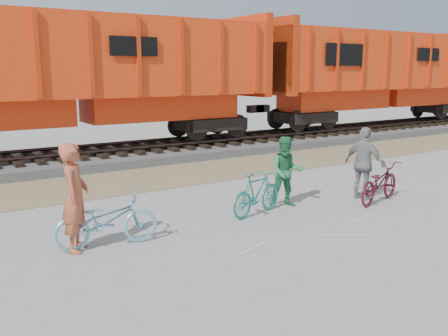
{
  "coord_description": "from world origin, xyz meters",
  "views": [
    {
      "loc": [
        -6.1,
        -7.55,
        3.09
      ],
      "look_at": [
        -0.17,
        1.5,
        0.97
      ],
      "focal_mm": 40.0,
      "sensor_mm": 36.0,
      "label": 1
    }
  ],
  "objects_px": {
    "hopper_car_center": "(76,73)",
    "person_woman": "(364,163)",
    "hopper_car_right": "(381,72)",
    "bicycle_blue": "(106,220)",
    "person_solo": "(75,198)",
    "bicycle_teal": "(257,194)",
    "bicycle_maroon": "(379,183)",
    "person_man": "(286,172)"
  },
  "relations": [
    {
      "from": "hopper_car_right",
      "to": "bicycle_teal",
      "type": "xyz_separation_m",
      "value": [
        -13.7,
        -8.16,
        -2.53
      ]
    },
    {
      "from": "bicycle_teal",
      "to": "hopper_car_right",
      "type": "bearing_deg",
      "value": -74.17
    },
    {
      "from": "person_man",
      "to": "person_woman",
      "type": "relative_size",
      "value": 0.92
    },
    {
      "from": "hopper_car_right",
      "to": "bicycle_maroon",
      "type": "bearing_deg",
      "value": -140.02
    },
    {
      "from": "hopper_car_right",
      "to": "person_man",
      "type": "relative_size",
      "value": 8.62
    },
    {
      "from": "bicycle_maroon",
      "to": "person_solo",
      "type": "distance_m",
      "value": 7.07
    },
    {
      "from": "hopper_car_right",
      "to": "hopper_car_center",
      "type": "bearing_deg",
      "value": 180.0
    },
    {
      "from": "hopper_car_center",
      "to": "hopper_car_right",
      "type": "distance_m",
      "value": 15.0
    },
    {
      "from": "bicycle_blue",
      "to": "person_woman",
      "type": "relative_size",
      "value": 1.04
    },
    {
      "from": "hopper_car_right",
      "to": "person_solo",
      "type": "height_order",
      "value": "hopper_car_right"
    },
    {
      "from": "bicycle_maroon",
      "to": "person_woman",
      "type": "relative_size",
      "value": 1.02
    },
    {
      "from": "hopper_car_right",
      "to": "bicycle_blue",
      "type": "xyz_separation_m",
      "value": [
        -17.13,
        -8.31,
        -2.52
      ]
    },
    {
      "from": "bicycle_teal",
      "to": "person_solo",
      "type": "bearing_deg",
      "value": 75.66
    },
    {
      "from": "hopper_car_right",
      "to": "person_woman",
      "type": "xyz_separation_m",
      "value": [
        -10.71,
        -8.5,
        -2.12
      ]
    },
    {
      "from": "person_solo",
      "to": "person_man",
      "type": "xyz_separation_m",
      "value": [
        4.93,
        0.24,
        -0.14
      ]
    },
    {
      "from": "hopper_car_right",
      "to": "person_man",
      "type": "bearing_deg",
      "value": -147.91
    },
    {
      "from": "bicycle_teal",
      "to": "bicycle_maroon",
      "type": "xyz_separation_m",
      "value": [
        3.08,
        -0.74,
        0.0
      ]
    },
    {
      "from": "person_solo",
      "to": "bicycle_maroon",
      "type": "bearing_deg",
      "value": -66.87
    },
    {
      "from": "hopper_car_center",
      "to": "bicycle_maroon",
      "type": "bearing_deg",
      "value": -63.77
    },
    {
      "from": "hopper_car_center",
      "to": "bicycle_maroon",
      "type": "height_order",
      "value": "hopper_car_center"
    },
    {
      "from": "hopper_car_center",
      "to": "person_woman",
      "type": "distance_m",
      "value": 9.75
    },
    {
      "from": "bicycle_blue",
      "to": "person_woman",
      "type": "bearing_deg",
      "value": -84.62
    },
    {
      "from": "person_man",
      "to": "bicycle_maroon",
      "type": "bearing_deg",
      "value": 4.97
    },
    {
      "from": "hopper_car_center",
      "to": "bicycle_teal",
      "type": "xyz_separation_m",
      "value": [
        1.3,
        -8.16,
        -2.53
      ]
    },
    {
      "from": "bicycle_blue",
      "to": "bicycle_maroon",
      "type": "distance_m",
      "value": 6.55
    },
    {
      "from": "bicycle_teal",
      "to": "bicycle_maroon",
      "type": "height_order",
      "value": "bicycle_maroon"
    },
    {
      "from": "hopper_car_center",
      "to": "hopper_car_right",
      "type": "bearing_deg",
      "value": 0.0
    },
    {
      "from": "bicycle_maroon",
      "to": "hopper_car_right",
      "type": "bearing_deg",
      "value": -65.53
    },
    {
      "from": "person_solo",
      "to": "person_woman",
      "type": "relative_size",
      "value": 1.07
    },
    {
      "from": "hopper_car_center",
      "to": "hopper_car_right",
      "type": "xyz_separation_m",
      "value": [
        15.0,
        0.0,
        0.0
      ]
    },
    {
      "from": "bicycle_teal",
      "to": "bicycle_maroon",
      "type": "bearing_deg",
      "value": -118.42
    },
    {
      "from": "hopper_car_center",
      "to": "person_solo",
      "type": "xyz_separation_m",
      "value": [
        -2.63,
        -8.21,
        -2.06
      ]
    },
    {
      "from": "hopper_car_right",
      "to": "person_solo",
      "type": "bearing_deg",
      "value": -155.04
    },
    {
      "from": "hopper_car_center",
      "to": "bicycle_blue",
      "type": "bearing_deg",
      "value": -104.4
    },
    {
      "from": "bicycle_maroon",
      "to": "person_man",
      "type": "distance_m",
      "value": 2.31
    },
    {
      "from": "bicycle_teal",
      "to": "person_woman",
      "type": "relative_size",
      "value": 0.89
    },
    {
      "from": "bicycle_maroon",
      "to": "hopper_car_center",
      "type": "bearing_deg",
      "value": 10.72
    },
    {
      "from": "person_man",
      "to": "person_woman",
      "type": "xyz_separation_m",
      "value": [
        1.98,
        -0.54,
        0.07
      ]
    },
    {
      "from": "bicycle_blue",
      "to": "person_woman",
      "type": "distance_m",
      "value": 6.43
    },
    {
      "from": "hopper_car_right",
      "to": "bicycle_maroon",
      "type": "xyz_separation_m",
      "value": [
        -10.61,
        -8.9,
        -2.53
      ]
    },
    {
      "from": "bicycle_blue",
      "to": "bicycle_teal",
      "type": "height_order",
      "value": "bicycle_blue"
    },
    {
      "from": "bicycle_maroon",
      "to": "person_woman",
      "type": "distance_m",
      "value": 0.58
    }
  ]
}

